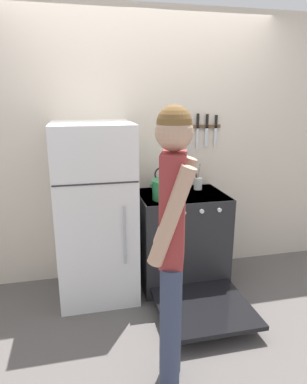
# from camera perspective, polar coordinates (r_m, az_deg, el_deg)

# --- Properties ---
(ground_plane) EXTENTS (14.00, 14.00, 0.00)m
(ground_plane) POSITION_cam_1_polar(r_m,az_deg,el_deg) (3.72, -1.49, -12.62)
(ground_plane) COLOR #5B5654
(wall_back) EXTENTS (10.00, 0.06, 2.55)m
(wall_back) POSITION_cam_1_polar(r_m,az_deg,el_deg) (3.34, -1.75, 7.27)
(wall_back) COLOR beige
(wall_back) RESTS_ON ground_plane
(refrigerator) EXTENTS (0.67, 0.69, 1.56)m
(refrigerator) POSITION_cam_1_polar(r_m,az_deg,el_deg) (3.05, -9.64, -3.40)
(refrigerator) COLOR white
(refrigerator) RESTS_ON ground_plane
(stove_range) EXTENTS (0.80, 1.31, 0.89)m
(stove_range) POSITION_cam_1_polar(r_m,az_deg,el_deg) (3.30, 4.80, -8.02)
(stove_range) COLOR #232326
(stove_range) RESTS_ON ground_plane
(dutch_oven_pot) EXTENTS (0.31, 0.26, 0.20)m
(dutch_oven_pot) POSITION_cam_1_polar(r_m,az_deg,el_deg) (3.00, 2.21, 0.42)
(dutch_oven_pot) COLOR #237A42
(dutch_oven_pot) RESTS_ON stove_range
(tea_kettle) EXTENTS (0.22, 0.17, 0.24)m
(tea_kettle) POSITION_cam_1_polar(r_m,az_deg,el_deg) (3.23, 1.34, 1.30)
(tea_kettle) COLOR silver
(tea_kettle) RESTS_ON stove_range
(utensil_jar) EXTENTS (0.08, 0.08, 0.25)m
(utensil_jar) POSITION_cam_1_polar(r_m,az_deg,el_deg) (3.35, 7.41, 1.52)
(utensil_jar) COLOR silver
(utensil_jar) RESTS_ON stove_range
(person) EXTENTS (0.36, 0.41, 1.72)m
(person) POSITION_cam_1_polar(r_m,az_deg,el_deg) (1.96, 3.18, -7.80)
(person) COLOR #38425B
(person) RESTS_ON ground_plane
(wall_knife_strip) EXTENTS (0.38, 0.03, 0.36)m
(wall_knife_strip) POSITION_cam_1_polar(r_m,az_deg,el_deg) (3.43, 8.09, 10.76)
(wall_knife_strip) COLOR brown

